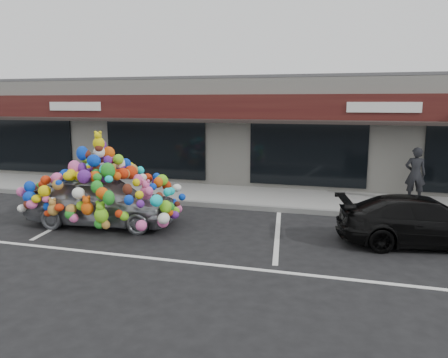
# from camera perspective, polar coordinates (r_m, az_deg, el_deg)

# --- Properties ---
(ground) EXTENTS (90.00, 90.00, 0.00)m
(ground) POSITION_cam_1_polar(r_m,az_deg,el_deg) (11.87, -6.71, -6.32)
(ground) COLOR black
(ground) RESTS_ON ground
(shop_building) EXTENTS (24.00, 7.20, 4.31)m
(shop_building) POSITION_cam_1_polar(r_m,az_deg,el_deg) (19.48, 2.86, 6.60)
(shop_building) COLOR silver
(shop_building) RESTS_ON ground
(sidewalk) EXTENTS (26.00, 3.00, 0.15)m
(sidewalk) POSITION_cam_1_polar(r_m,az_deg,el_deg) (15.50, -0.99, -2.08)
(sidewalk) COLOR gray
(sidewalk) RESTS_ON ground
(kerb) EXTENTS (26.00, 0.18, 0.16)m
(kerb) POSITION_cam_1_polar(r_m,az_deg,el_deg) (14.11, -2.79, -3.31)
(kerb) COLOR slate
(kerb) RESTS_ON ground
(parking_stripe_left) EXTENTS (0.73, 4.37, 0.01)m
(parking_stripe_left) POSITION_cam_1_polar(r_m,az_deg,el_deg) (13.56, -18.99, -4.71)
(parking_stripe_left) COLOR silver
(parking_stripe_left) RESTS_ON ground
(parking_stripe_mid) EXTENTS (0.73, 4.37, 0.01)m
(parking_stripe_mid) POSITION_cam_1_polar(r_m,az_deg,el_deg) (11.31, 6.99, -7.14)
(parking_stripe_mid) COLOR silver
(parking_stripe_mid) RESTS_ON ground
(lane_line) EXTENTS (14.00, 0.12, 0.01)m
(lane_line) POSITION_cam_1_polar(r_m,az_deg,el_deg) (9.17, -0.62, -11.23)
(lane_line) COLOR silver
(lane_line) RESTS_ON ground
(toy_car) EXTENTS (2.95, 4.47, 2.52)m
(toy_car) POSITION_cam_1_polar(r_m,az_deg,el_deg) (12.33, -15.69, -1.92)
(toy_car) COLOR #9DA1A7
(toy_car) RESTS_ON ground
(black_sedan) EXTENTS (2.33, 4.19, 1.15)m
(black_sedan) POSITION_cam_1_polar(r_m,az_deg,el_deg) (11.28, 24.63, -5.04)
(black_sedan) COLOR black
(black_sedan) RESTS_ON ground
(pedestrian_a) EXTENTS (0.64, 0.42, 1.76)m
(pedestrian_a) POSITION_cam_1_polar(r_m,az_deg,el_deg) (15.37, 23.71, 0.58)
(pedestrian_a) COLOR black
(pedestrian_a) RESTS_ON sidewalk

